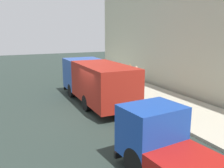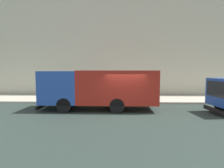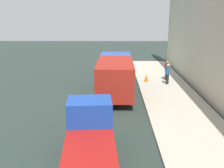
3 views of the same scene
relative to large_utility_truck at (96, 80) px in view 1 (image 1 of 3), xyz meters
name	(u,v)px [view 1 (image 1 of 3)]	position (x,y,z in m)	size (l,w,h in m)	color
ground	(92,113)	(-1.01, -1.79, -1.57)	(80.00, 80.00, 0.00)	#27332E
sidewalk	(163,101)	(4.11, -1.79, -1.50)	(4.24, 30.00, 0.15)	#B4AE9B
building_facade	(198,18)	(6.73, -1.79, 3.98)	(0.50, 30.00, 11.10)	#B9B99F
large_utility_truck	(96,80)	(0.00, 0.00, 0.00)	(2.59, 8.01, 2.74)	#2449A4
small_flatbed_truck	(174,151)	(-1.09, -9.20, -0.50)	(2.44, 5.24, 2.25)	#1941A1
pedestrian_walking	(130,74)	(4.81, 3.98, -0.56)	(0.48, 0.48, 1.63)	brown
pedestrian_standing	(136,76)	(4.44, 2.28, -0.47)	(0.45, 0.45, 1.76)	black
pedestrian_third	(130,74)	(4.62, 3.62, -0.48)	(0.35, 0.35, 1.76)	#282426
traffic_cone_orange	(113,83)	(2.75, 3.16, -1.11)	(0.43, 0.43, 0.62)	orange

